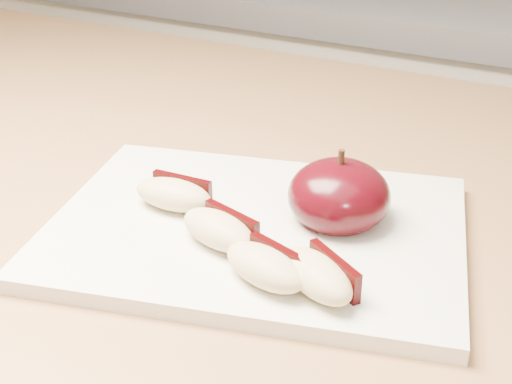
% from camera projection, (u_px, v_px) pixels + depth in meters
% --- Properties ---
extents(back_cabinet, '(2.40, 0.62, 0.94)m').
position_uv_depth(back_cabinet, '(503.00, 248.00, 1.30)').
color(back_cabinet, silver).
rests_on(back_cabinet, ground).
extents(cutting_board, '(0.34, 0.28, 0.01)m').
position_uv_depth(cutting_board, '(256.00, 230.00, 0.51)').
color(cutting_board, silver).
rests_on(cutting_board, island_counter).
extents(apple_half, '(0.10, 0.10, 0.06)m').
position_uv_depth(apple_half, '(339.00, 196.00, 0.51)').
color(apple_half, black).
rests_on(apple_half, cutting_board).
extents(apple_wedge_a, '(0.06, 0.03, 0.02)m').
position_uv_depth(apple_wedge_a, '(174.00, 194.00, 0.53)').
color(apple_wedge_a, tan).
rests_on(apple_wedge_a, cutting_board).
extents(apple_wedge_b, '(0.07, 0.05, 0.02)m').
position_uv_depth(apple_wedge_b, '(220.00, 229.00, 0.48)').
color(apple_wedge_b, tan).
rests_on(apple_wedge_b, cutting_board).
extents(apple_wedge_c, '(0.07, 0.05, 0.02)m').
position_uv_depth(apple_wedge_c, '(266.00, 266.00, 0.44)').
color(apple_wedge_c, tan).
rests_on(apple_wedge_c, cutting_board).
extents(apple_wedge_d, '(0.07, 0.06, 0.02)m').
position_uv_depth(apple_wedge_d, '(319.00, 275.00, 0.43)').
color(apple_wedge_d, tan).
rests_on(apple_wedge_d, cutting_board).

